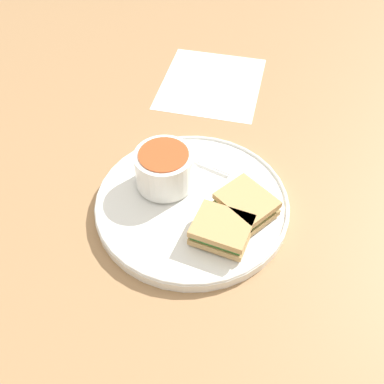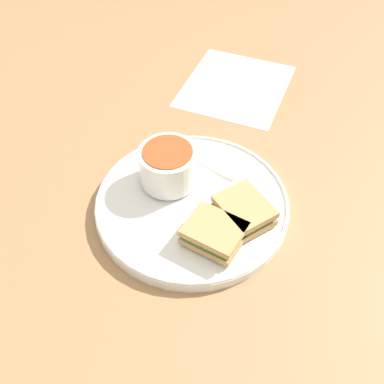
{
  "view_description": "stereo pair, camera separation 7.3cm",
  "coord_description": "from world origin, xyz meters",
  "px_view_note": "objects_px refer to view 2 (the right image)",
  "views": [
    {
      "loc": [
        0.13,
        -0.47,
        0.58
      ],
      "look_at": [
        0.0,
        0.0,
        0.04
      ],
      "focal_mm": 42.0,
      "sensor_mm": 36.0,
      "label": 1
    },
    {
      "loc": [
        0.2,
        -0.44,
        0.58
      ],
      "look_at": [
        0.0,
        0.0,
        0.04
      ],
      "focal_mm": 42.0,
      "sensor_mm": 36.0,
      "label": 2
    }
  ],
  "objects_px": {
    "sandwich_half_far": "(243,213)",
    "soup_bowl": "(168,166)",
    "spoon": "(195,155)",
    "sandwich_half_near": "(214,233)"
  },
  "relations": [
    {
      "from": "soup_bowl",
      "to": "sandwich_half_far",
      "type": "xyz_separation_m",
      "value": [
        0.14,
        -0.03,
        -0.02
      ]
    },
    {
      "from": "spoon",
      "to": "sandwich_half_near",
      "type": "distance_m",
      "value": 0.18
    },
    {
      "from": "sandwich_half_near",
      "to": "sandwich_half_far",
      "type": "distance_m",
      "value": 0.06
    },
    {
      "from": "sandwich_half_near",
      "to": "soup_bowl",
      "type": "bearing_deg",
      "value": 144.17
    },
    {
      "from": "spoon",
      "to": "sandwich_half_far",
      "type": "bearing_deg",
      "value": 156.02
    },
    {
      "from": "spoon",
      "to": "sandwich_half_near",
      "type": "relative_size",
      "value": 1.22
    },
    {
      "from": "spoon",
      "to": "sandwich_half_near",
      "type": "height_order",
      "value": "sandwich_half_near"
    },
    {
      "from": "sandwich_half_far",
      "to": "spoon",
      "type": "bearing_deg",
      "value": 141.82
    },
    {
      "from": "soup_bowl",
      "to": "sandwich_half_near",
      "type": "xyz_separation_m",
      "value": [
        0.12,
        -0.09,
        -0.02
      ]
    },
    {
      "from": "sandwich_half_far",
      "to": "soup_bowl",
      "type": "bearing_deg",
      "value": 168.13
    }
  ]
}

